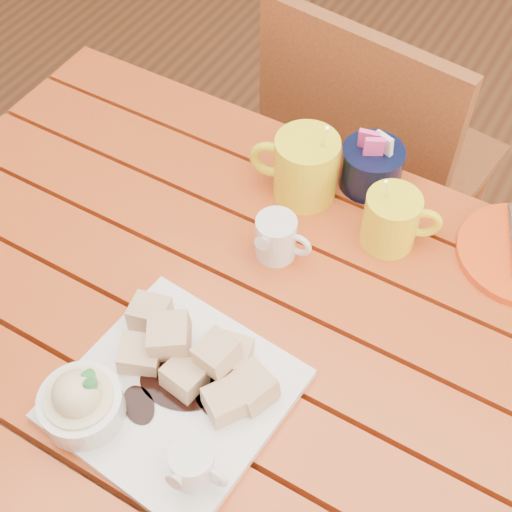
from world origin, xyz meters
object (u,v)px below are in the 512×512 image
Objects in this scene: coffee_mug_left at (304,167)px; coffee_mug_right at (393,220)px; dessert_plate at (153,393)px; chair_far at (370,163)px; table at (244,361)px.

coffee_mug_left is 0.16m from coffee_mug_right.
chair_far reaches higher than dessert_plate.
coffee_mug_right is (0.16, -0.02, -0.01)m from coffee_mug_left.
dessert_plate is 1.72× the size of coffee_mug_left.
coffee_mug_right is at bearing -19.75° from coffee_mug_left.
table is 8.59× the size of coffee_mug_right.
coffee_mug_right is 0.16× the size of chair_far.
table is at bearing -138.61° from coffee_mug_right.
dessert_plate is 0.33× the size of chair_far.
coffee_mug_right is 0.52m from chair_far.
coffee_mug_right is at bearing 64.59° from table.
coffee_mug_left is (-0.05, 0.27, 0.17)m from table.
chair_far is at bearing 95.10° from table.
dessert_plate is 0.84m from chair_far.
coffee_mug_left is at bearing 98.59° from chair_far.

